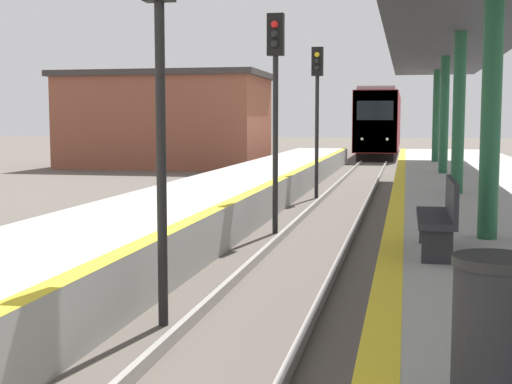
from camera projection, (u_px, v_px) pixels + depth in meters
name	position (u px, v px, depth m)	size (l,w,h in m)	color
train	(380.00, 123.00, 50.02)	(2.62, 18.05, 4.49)	black
signal_near	(159.00, 50.00, 8.38)	(0.36, 0.31, 4.79)	black
signal_mid	(275.00, 82.00, 15.46)	(0.36, 0.31, 4.79)	black
signal_far	(317.00, 94.00, 22.55)	(0.36, 0.31, 4.79)	black
station_canopy	(461.00, 32.00, 15.64)	(3.31, 31.16, 3.79)	#1E5133
trash_bin	(495.00, 329.00, 4.16)	(0.52, 0.52, 0.87)	#262628
bench	(441.00, 214.00, 8.80)	(0.44, 1.70, 0.92)	#28282D
station_building	(166.00, 120.00, 37.85)	(10.72, 6.57, 4.98)	brown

